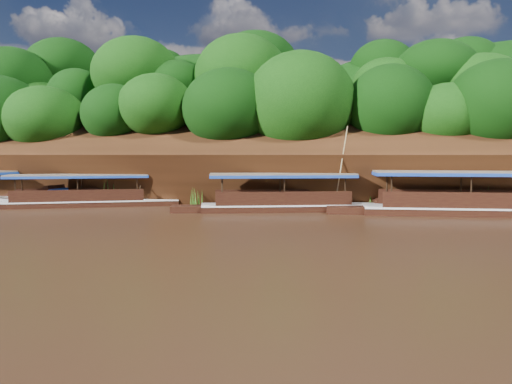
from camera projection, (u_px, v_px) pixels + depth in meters
ground at (259, 228)px, 25.74m from camera, size 160.00×160.00×0.00m
riverbank at (301, 174)px, 47.88m from camera, size 120.00×30.06×19.40m
boat_0 at (495, 205)px, 30.82m from camera, size 17.04×3.44×7.82m
boat_1 at (304, 202)px, 33.36m from camera, size 14.54×5.87×6.07m
boat_2 at (102, 199)px, 36.45m from camera, size 14.42×7.48×5.01m
reeds at (242, 195)px, 35.50m from camera, size 48.56×2.34×2.01m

